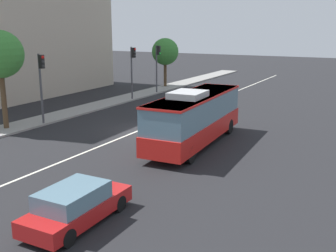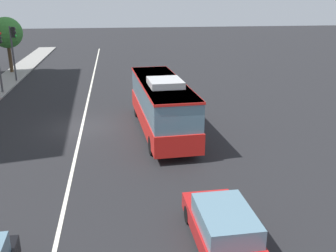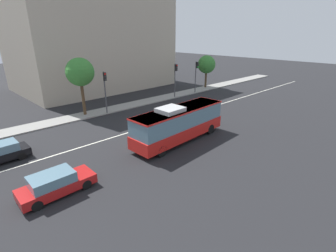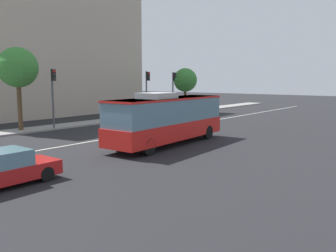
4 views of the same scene
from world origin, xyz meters
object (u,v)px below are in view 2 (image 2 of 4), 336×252
at_px(traffic_light_near_corner, 13,44).
at_px(street_tree_kerbside_right, 7,33).
at_px(sedan_red, 223,228).
at_px(transit_bus, 162,103).

relative_size(traffic_light_near_corner, street_tree_kerbside_right, 0.89).
height_order(sedan_red, street_tree_kerbside_right, street_tree_kerbside_right).
distance_m(sedan_red, traffic_light_near_corner, 30.28).
height_order(transit_bus, traffic_light_near_corner, traffic_light_near_corner).
height_order(sedan_red, traffic_light_near_corner, traffic_light_near_corner).
bearing_deg(sedan_red, traffic_light_near_corner, 23.29).
relative_size(transit_bus, street_tree_kerbside_right, 1.74).
bearing_deg(sedan_red, transit_bus, 1.70).
xyz_separation_m(sedan_red, street_tree_kerbside_right, (32.07, 14.10, 3.48)).
height_order(transit_bus, sedan_red, transit_bus).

